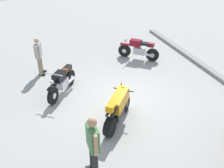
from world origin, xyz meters
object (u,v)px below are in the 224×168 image
object	(u,v)px
motorcycle_black_cruiser	(62,81)
person_in_green_shirt	(93,143)
motorcycle_orange_sportbike	(118,107)
motorcycle_maroon_cruiser	(139,49)
person_in_gray_shirt	(39,54)
traffic_cone	(121,88)

from	to	relation	value
motorcycle_black_cruiser	person_in_green_shirt	bearing A→B (deg)	37.68
person_in_green_shirt	motorcycle_orange_sportbike	bearing A→B (deg)	-125.73
motorcycle_black_cruiser	motorcycle_orange_sportbike	bearing A→B (deg)	66.88
motorcycle_orange_sportbike	person_in_green_shirt	bearing A→B (deg)	-174.61
motorcycle_orange_sportbike	person_in_green_shirt	world-z (taller)	person_in_green_shirt
motorcycle_maroon_cruiser	person_in_gray_shirt	size ratio (longest dim) A/B	1.00
motorcycle_black_cruiser	motorcycle_maroon_cruiser	bearing A→B (deg)	152.62
person_in_gray_shirt	motorcycle_maroon_cruiser	bearing A→B (deg)	16.19
motorcycle_maroon_cruiser	motorcycle_black_cruiser	world-z (taller)	same
person_in_gray_shirt	person_in_green_shirt	size ratio (longest dim) A/B	0.94
motorcycle_orange_sportbike	traffic_cone	size ratio (longest dim) A/B	3.04
motorcycle_maroon_cruiser	person_in_green_shirt	bearing A→B (deg)	98.65
motorcycle_maroon_cruiser	motorcycle_black_cruiser	xyz separation A→B (m)	(2.12, -4.09, 0.00)
person_in_green_shirt	motorcycle_maroon_cruiser	bearing A→B (deg)	-122.53
traffic_cone	motorcycle_orange_sportbike	bearing A→B (deg)	-23.20
person_in_gray_shirt	traffic_cone	bearing A→B (deg)	-29.32
traffic_cone	person_in_gray_shirt	bearing A→B (deg)	-133.37
person_in_green_shirt	person_in_gray_shirt	bearing A→B (deg)	-82.81
motorcycle_orange_sportbike	motorcycle_maroon_cruiser	bearing A→B (deg)	9.97
motorcycle_maroon_cruiser	traffic_cone	distance (m)	3.45
motorcycle_maroon_cruiser	motorcycle_orange_sportbike	size ratio (longest dim) A/B	1.04
motorcycle_black_cruiser	motorcycle_orange_sportbike	distance (m)	2.78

